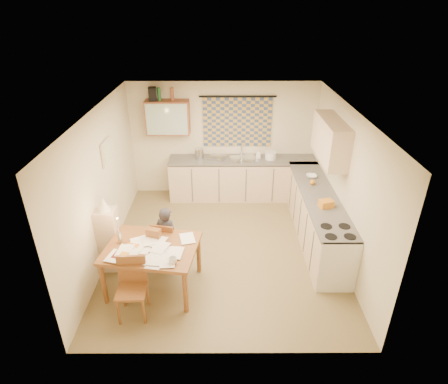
{
  "coord_description": "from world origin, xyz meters",
  "views": [
    {
      "loc": [
        -0.01,
        -5.51,
        4.01
      ],
      "look_at": [
        0.01,
        0.2,
        1.03
      ],
      "focal_mm": 30.0,
      "sensor_mm": 36.0,
      "label": 1
    }
  ],
  "objects_px": {
    "counter_right": "(316,217)",
    "shelf_stand": "(109,240)",
    "stove": "(334,257)",
    "counter_back": "(245,179)",
    "chair_far": "(167,251)",
    "dining_table": "(154,267)",
    "person": "(167,237)"
  },
  "relations": [
    {
      "from": "stove",
      "to": "counter_right",
      "type": "bearing_deg",
      "value": 90.0
    },
    {
      "from": "counter_right",
      "to": "dining_table",
      "type": "bearing_deg",
      "value": -154.33
    },
    {
      "from": "counter_right",
      "to": "shelf_stand",
      "type": "height_order",
      "value": "shelf_stand"
    },
    {
      "from": "chair_far",
      "to": "person",
      "type": "height_order",
      "value": "person"
    },
    {
      "from": "counter_back",
      "to": "shelf_stand",
      "type": "xyz_separation_m",
      "value": [
        -2.32,
        -2.48,
        0.1
      ]
    },
    {
      "from": "stove",
      "to": "person",
      "type": "height_order",
      "value": "person"
    },
    {
      "from": "counter_back",
      "to": "person",
      "type": "distance_m",
      "value": 2.8
    },
    {
      "from": "chair_far",
      "to": "person",
      "type": "distance_m",
      "value": 0.29
    },
    {
      "from": "counter_back",
      "to": "chair_far",
      "type": "bearing_deg",
      "value": -120.89
    },
    {
      "from": "counter_right",
      "to": "counter_back",
      "type": "bearing_deg",
      "value": 126.89
    },
    {
      "from": "stove",
      "to": "person",
      "type": "bearing_deg",
      "value": 171.56
    },
    {
      "from": "counter_back",
      "to": "person",
      "type": "relative_size",
      "value": 2.98
    },
    {
      "from": "counter_right",
      "to": "chair_far",
      "type": "relative_size",
      "value": 3.48
    },
    {
      "from": "counter_right",
      "to": "stove",
      "type": "height_order",
      "value": "counter_right"
    },
    {
      "from": "counter_back",
      "to": "stove",
      "type": "relative_size",
      "value": 3.59
    },
    {
      "from": "stove",
      "to": "shelf_stand",
      "type": "relative_size",
      "value": 0.84
    },
    {
      "from": "stove",
      "to": "shelf_stand",
      "type": "xyz_separation_m",
      "value": [
        -3.54,
        0.33,
        0.09
      ]
    },
    {
      "from": "counter_back",
      "to": "chair_far",
      "type": "xyz_separation_m",
      "value": [
        -1.43,
        -2.39,
        -0.19
      ]
    },
    {
      "from": "counter_back",
      "to": "counter_right",
      "type": "distance_m",
      "value": 2.02
    },
    {
      "from": "counter_back",
      "to": "stove",
      "type": "height_order",
      "value": "counter_back"
    },
    {
      "from": "counter_right",
      "to": "dining_table",
      "type": "relative_size",
      "value": 2.01
    },
    {
      "from": "dining_table",
      "to": "chair_far",
      "type": "distance_m",
      "value": 0.58
    },
    {
      "from": "stove",
      "to": "person",
      "type": "distance_m",
      "value": 2.65
    },
    {
      "from": "stove",
      "to": "dining_table",
      "type": "xyz_separation_m",
      "value": [
        -2.77,
        -0.13,
        -0.08
      ]
    },
    {
      "from": "dining_table",
      "to": "shelf_stand",
      "type": "distance_m",
      "value": 0.92
    },
    {
      "from": "counter_back",
      "to": "dining_table",
      "type": "distance_m",
      "value": 3.33
    },
    {
      "from": "person",
      "to": "shelf_stand",
      "type": "distance_m",
      "value": 0.92
    },
    {
      "from": "person",
      "to": "shelf_stand",
      "type": "relative_size",
      "value": 1.01
    },
    {
      "from": "counter_right",
      "to": "dining_table",
      "type": "distance_m",
      "value": 3.07
    },
    {
      "from": "dining_table",
      "to": "chair_far",
      "type": "height_order",
      "value": "chair_far"
    },
    {
      "from": "counter_back",
      "to": "stove",
      "type": "distance_m",
      "value": 3.07
    },
    {
      "from": "dining_table",
      "to": "person",
      "type": "xyz_separation_m",
      "value": [
        0.15,
        0.52,
        0.17
      ]
    }
  ]
}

